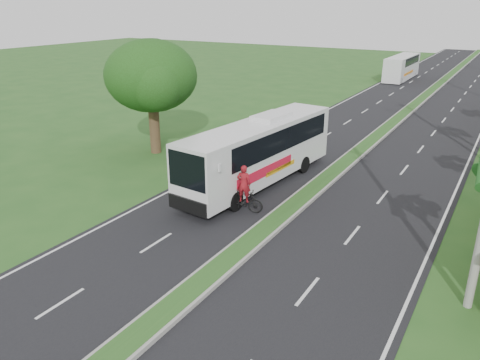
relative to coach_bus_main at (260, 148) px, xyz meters
The scene contains 9 objects.
ground 9.23m from the coach_bus_main, 69.96° to the right, with size 180.00×180.00×0.00m, color #25521E.
road_asphalt 12.14m from the coach_bus_main, 75.08° to the left, with size 14.00×160.00×0.02m, color black.
median_strip 12.13m from the coach_bus_main, 75.08° to the left, with size 1.20×160.00×0.18m.
lane_edge_left 12.29m from the coach_bus_main, 107.39° to the left, with size 0.12×160.00×0.01m, color silver.
lane_edge_right 15.28m from the coach_bus_main, 49.76° to the left, with size 0.12×160.00×0.01m, color silver.
shade_tree 9.63m from the coach_bus_main, behind, with size 6.30×6.00×7.54m.
coach_bus_main is the anchor object (origin of this frame).
coach_bus_far 43.18m from the coach_bus_main, 92.81° to the left, with size 2.38×10.49×3.05m.
motorcyclist 4.13m from the coach_bus_main, 72.50° to the right, with size 2.00×0.99×2.44m.
Camera 1 is at (8.68, -13.39, 9.69)m, focal length 35.00 mm.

